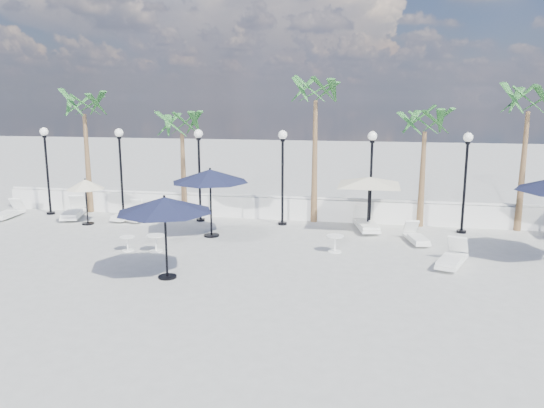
% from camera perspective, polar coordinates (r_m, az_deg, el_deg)
% --- Properties ---
extents(ground, '(100.00, 100.00, 0.00)m').
position_cam_1_polar(ground, '(15.60, -3.01, -7.74)').
color(ground, '#979792').
rests_on(ground, ground).
extents(balustrade, '(26.00, 0.30, 1.01)m').
position_cam_1_polar(balustrade, '(22.57, 1.56, -0.49)').
color(balustrade, silver).
rests_on(balustrade, ground).
extents(lamppost_0, '(0.36, 0.36, 3.84)m').
position_cam_1_polar(lamppost_0, '(25.26, -23.12, 4.52)').
color(lamppost_0, black).
rests_on(lamppost_0, ground).
extents(lamppost_1, '(0.36, 0.36, 3.84)m').
position_cam_1_polar(lamppost_1, '(23.49, -15.99, 4.54)').
color(lamppost_1, black).
rests_on(lamppost_1, ground).
extents(lamppost_2, '(0.36, 0.36, 3.84)m').
position_cam_1_polar(lamppost_2, '(22.13, -7.85, 4.48)').
color(lamppost_2, black).
rests_on(lamppost_2, ground).
extents(lamppost_3, '(0.36, 0.36, 3.84)m').
position_cam_1_polar(lamppost_3, '(21.27, 1.14, 4.31)').
color(lamppost_3, black).
rests_on(lamppost_3, ground).
extents(lamppost_4, '(0.36, 0.36, 3.84)m').
position_cam_1_polar(lamppost_4, '(20.96, 10.64, 4.02)').
color(lamppost_4, black).
rests_on(lamppost_4, ground).
extents(lamppost_5, '(0.36, 0.36, 3.84)m').
position_cam_1_polar(lamppost_5, '(21.23, 20.14, 3.61)').
color(lamppost_5, black).
rests_on(lamppost_5, ground).
extents(palm_0, '(2.60, 2.60, 5.50)m').
position_cam_1_polar(palm_0, '(25.01, -19.56, 9.42)').
color(palm_0, brown).
rests_on(palm_0, ground).
extents(palm_1, '(2.60, 2.60, 4.70)m').
position_cam_1_polar(palm_1, '(23.10, -9.67, 7.86)').
color(palm_1, brown).
rests_on(palm_1, ground).
extents(palm_2, '(2.60, 2.60, 6.10)m').
position_cam_1_polar(palm_2, '(21.73, 4.72, 11.36)').
color(palm_2, brown).
rests_on(palm_2, ground).
extents(palm_3, '(2.60, 2.60, 4.90)m').
position_cam_1_polar(palm_3, '(21.71, 16.13, 7.88)').
color(palm_3, brown).
rests_on(palm_3, ground).
extents(palm_4, '(2.60, 2.60, 5.70)m').
position_cam_1_polar(palm_4, '(22.32, 25.87, 9.29)').
color(palm_4, brown).
rests_on(palm_4, ground).
extents(lounger_0, '(1.30, 2.22, 0.79)m').
position_cam_1_polar(lounger_0, '(24.39, -20.55, -0.81)').
color(lounger_0, white).
rests_on(lounger_0, ground).
extents(lounger_1, '(0.73, 1.84, 0.67)m').
position_cam_1_polar(lounger_1, '(25.53, -26.50, -0.85)').
color(lounger_1, white).
rests_on(lounger_1, ground).
extents(lounger_2, '(1.26, 1.91, 0.69)m').
position_cam_1_polar(lounger_2, '(23.07, -13.24, -1.14)').
color(lounger_2, white).
rests_on(lounger_2, ground).
extents(lounger_3, '(0.92, 1.91, 0.69)m').
position_cam_1_polar(lounger_3, '(23.42, -15.13, -1.04)').
color(lounger_3, white).
rests_on(lounger_3, ground).
extents(lounger_4, '(0.91, 1.73, 0.62)m').
position_cam_1_polar(lounger_4, '(19.66, 15.25, -3.46)').
color(lounger_4, white).
rests_on(lounger_4, ground).
extents(lounger_5, '(1.22, 1.99, 0.71)m').
position_cam_1_polar(lounger_5, '(17.33, 18.81, -5.55)').
color(lounger_5, white).
rests_on(lounger_5, ground).
extents(lounger_6, '(1.15, 2.25, 0.81)m').
position_cam_1_polar(lounger_6, '(21.08, 10.09, -2.06)').
color(lounger_6, white).
rests_on(lounger_6, ground).
extents(side_table_0, '(0.51, 0.51, 0.50)m').
position_cam_1_polar(side_table_0, '(18.63, -15.29, -3.98)').
color(side_table_0, white).
rests_on(side_table_0, ground).
extents(side_table_1, '(0.59, 0.59, 0.57)m').
position_cam_1_polar(side_table_1, '(18.31, -12.40, -3.96)').
color(side_table_1, white).
rests_on(side_table_1, ground).
extents(side_table_2, '(0.59, 0.59, 0.57)m').
position_cam_1_polar(side_table_2, '(17.95, 6.78, -4.09)').
color(side_table_2, white).
rests_on(side_table_2, ground).
extents(parasol_navy_left, '(2.75, 2.75, 2.43)m').
position_cam_1_polar(parasol_navy_left, '(15.17, -11.49, -0.12)').
color(parasol_navy_left, black).
rests_on(parasol_navy_left, ground).
extents(parasol_navy_mid, '(2.89, 2.89, 2.59)m').
position_cam_1_polar(parasol_navy_mid, '(19.59, -6.67, 2.99)').
color(parasol_navy_mid, black).
rests_on(parasol_navy_mid, ground).
extents(parasol_cream_sq_a, '(4.61, 4.61, 2.27)m').
position_cam_1_polar(parasol_cream_sq_a, '(20.72, 10.42, 2.84)').
color(parasol_cream_sq_a, black).
rests_on(parasol_cream_sq_a, ground).
extents(parasol_cream_small, '(1.56, 1.56, 1.91)m').
position_cam_1_polar(parasol_cream_small, '(22.74, -19.44, 1.94)').
color(parasol_cream_small, black).
rests_on(parasol_cream_small, ground).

